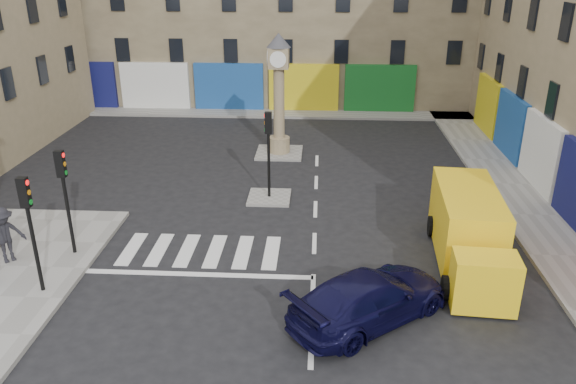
# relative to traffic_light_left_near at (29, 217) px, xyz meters

# --- Properties ---
(ground) EXTENTS (120.00, 120.00, 0.00)m
(ground) POSITION_rel_traffic_light_left_near_xyz_m (8.30, -0.20, -2.62)
(ground) COLOR black
(ground) RESTS_ON ground
(sidewalk_right) EXTENTS (2.60, 30.00, 0.15)m
(sidewalk_right) POSITION_rel_traffic_light_left_near_xyz_m (17.00, 9.80, -2.55)
(sidewalk_right) COLOR gray
(sidewalk_right) RESTS_ON ground
(sidewalk_far) EXTENTS (32.00, 2.40, 0.15)m
(sidewalk_far) POSITION_rel_traffic_light_left_near_xyz_m (4.30, 22.00, -2.55)
(sidewalk_far) COLOR gray
(sidewalk_far) RESTS_ON ground
(island_near) EXTENTS (1.80, 1.80, 0.12)m
(island_near) POSITION_rel_traffic_light_left_near_xyz_m (6.30, 7.80, -2.56)
(island_near) COLOR gray
(island_near) RESTS_ON ground
(island_far) EXTENTS (2.40, 2.40, 0.12)m
(island_far) POSITION_rel_traffic_light_left_near_xyz_m (6.30, 13.80, -2.56)
(island_far) COLOR gray
(island_far) RESTS_ON ground
(traffic_light_left_near) EXTENTS (0.28, 0.22, 3.70)m
(traffic_light_left_near) POSITION_rel_traffic_light_left_near_xyz_m (0.00, 0.00, 0.00)
(traffic_light_left_near) COLOR black
(traffic_light_left_near) RESTS_ON sidewalk_left
(traffic_light_left_far) EXTENTS (0.28, 0.22, 3.70)m
(traffic_light_left_far) POSITION_rel_traffic_light_left_near_xyz_m (0.00, 2.40, 0.00)
(traffic_light_left_far) COLOR black
(traffic_light_left_far) RESTS_ON sidewalk_left
(traffic_light_island) EXTENTS (0.28, 0.22, 3.70)m
(traffic_light_island) POSITION_rel_traffic_light_left_near_xyz_m (6.30, 7.80, -0.03)
(traffic_light_island) COLOR black
(traffic_light_island) RESTS_ON island_near
(clock_pillar) EXTENTS (1.20, 1.20, 6.10)m
(clock_pillar) POSITION_rel_traffic_light_left_near_xyz_m (6.30, 13.80, 0.93)
(clock_pillar) COLOR #998564
(clock_pillar) RESTS_ON island_far
(navy_sedan) EXTENTS (5.22, 4.78, 1.47)m
(navy_sedan) POSITION_rel_traffic_light_left_near_xyz_m (9.92, -0.76, -1.89)
(navy_sedan) COLOR black
(navy_sedan) RESTS_ON ground
(yellow_van) EXTENTS (2.55, 6.51, 2.32)m
(yellow_van) POSITION_rel_traffic_light_left_near_xyz_m (13.46, 2.80, -1.47)
(yellow_van) COLOR yellow
(yellow_van) RESTS_ON ground
(pedestrian_dark) EXTENTS (1.40, 1.40, 1.95)m
(pedestrian_dark) POSITION_rel_traffic_light_left_near_xyz_m (-1.93, 1.67, -1.50)
(pedestrian_dark) COLOR black
(pedestrian_dark) RESTS_ON sidewalk_left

